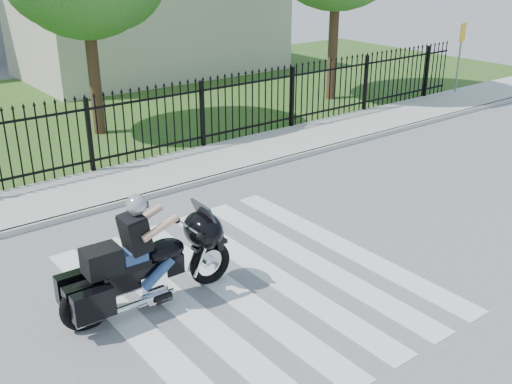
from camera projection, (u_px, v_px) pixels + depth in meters
ground at (251, 283)px, 9.38m from camera, size 120.00×120.00×0.00m
crosswalk at (251, 282)px, 9.38m from camera, size 5.00×5.50×0.01m
sidewalk at (113, 185)px, 13.02m from camera, size 40.00×2.00×0.12m
curb at (134, 200)px, 12.29m from camera, size 40.00×0.12×0.12m
grass_strip at (13, 119)px, 18.16m from camera, size 40.00×12.00×0.02m
iron_fence at (90, 137)px, 13.43m from camera, size 26.00×0.04×1.80m
building_low at (151, 29)px, 24.37m from camera, size 10.00×6.00×3.50m
motorcycle_rider at (145, 261)px, 8.52m from camera, size 2.73×0.82×1.81m
traffic_sign at (461, 43)px, 20.38m from camera, size 0.50×0.19×2.35m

